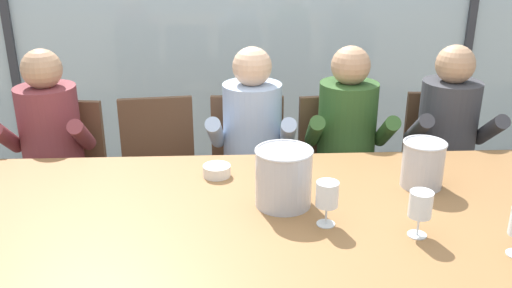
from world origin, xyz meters
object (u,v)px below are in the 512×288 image
Objects in this scene: chair_near_curtain at (64,169)px; ice_bucket_primary at (423,163)px; dining_table at (260,225)px; wine_glass_by_left_taster at (420,206)px; person_olive_shirt at (348,142)px; ice_bucket_secondary at (284,176)px; chair_center at (247,163)px; tasting_bowl at (217,171)px; chair_left_of_center at (159,165)px; chair_near_window_right at (442,158)px; person_charcoal_jacket at (450,141)px; wine_glass_center_pour at (327,196)px; chair_right_of_center at (337,162)px; person_maroon_top at (49,148)px; person_pale_blue_shirt at (252,144)px.

chair_near_curtain is 4.31× the size of ice_bucket_primary.
wine_glass_by_left_taster reaches higher than dining_table.
ice_bucket_secondary is (-0.43, -0.80, 0.17)m from person_olive_shirt.
dining_table is 15.34× the size of wine_glass_by_left_taster.
chair_center is 3.68× the size of ice_bucket_secondary.
tasting_bowl is at bearing 116.58° from dining_table.
chair_left_of_center is 0.73× the size of person_olive_shirt.
wine_glass_by_left_taster is at bearing -54.40° from chair_left_of_center.
wine_glass_by_left_taster reaches higher than chair_center.
chair_near_curtain is 1.00× the size of chair_near_window_right.
person_charcoal_jacket is 6.87× the size of wine_glass_by_left_taster.
wine_glass_center_pour is at bearing -103.14° from person_olive_shirt.
wine_glass_by_left_taster is (0.73, -0.55, 0.09)m from tasting_bowl.
chair_right_of_center is (0.50, 1.00, -0.17)m from dining_table.
dining_table is 0.21m from ice_bucket_secondary.
chair_near_curtain is 7.09× the size of tasting_bowl.
wine_glass_center_pour is (-0.46, -0.31, 0.01)m from ice_bucket_primary.
person_maroon_top reaches higher than chair_near_curtain.
chair_near_window_right is 1.48m from wine_glass_center_pour.
dining_table is 1.39m from person_charcoal_jacket.
person_pale_blue_shirt reaches higher than ice_bucket_secondary.
person_maroon_top is 5.89× the size of ice_bucket_primary.
chair_near_window_right is 1.15m from person_pale_blue_shirt.
tasting_bowl is at bearing 132.47° from wine_glass_center_pour.
person_maroon_top is at bearing -175.97° from person_pale_blue_shirt.
ice_bucket_secondary is 0.22m from wine_glass_center_pour.
tasting_bowl is (-1.30, -0.68, 0.25)m from chair_near_window_right.
chair_left_of_center is at bearing 173.65° from chair_right_of_center.
ice_bucket_secondary is (0.12, -0.95, 0.35)m from chair_center.
person_olive_shirt is 6.87× the size of wine_glass_center_pour.
wine_glass_center_pour is at bearing -73.04° from chair_center.
chair_center is 5.03× the size of wine_glass_by_left_taster.
chair_left_of_center is 1.18m from ice_bucket_secondary.
person_olive_shirt reaches higher than ice_bucket_secondary.
person_olive_shirt is 1.00× the size of person_charcoal_jacket.
person_olive_shirt is at bearing 61.63° from ice_bucket_secondary.
wine_glass_center_pour is (0.14, -0.17, -0.00)m from ice_bucket_secondary.
chair_right_of_center is 1.00× the size of chair_near_window_right.
wine_glass_center_pour reaches higher than tasting_bowl.
person_maroon_top is 2.17m from person_charcoal_jacket.
person_charcoal_jacket is 5.89× the size of ice_bucket_primary.
person_maroon_top is 1.00× the size of person_charcoal_jacket.
dining_table is at bearing -163.53° from ice_bucket_primary.
person_charcoal_jacket is at bearing -3.31° from person_maroon_top.
person_pale_blue_shirt reaches higher than chair_near_window_right.
chair_right_of_center is at bearing 76.65° from wine_glass_center_pour.
person_pale_blue_shirt is 1.21m from wine_glass_by_left_taster.
ice_bucket_secondary is (-0.61, -0.14, 0.02)m from ice_bucket_primary.
person_maroon_top is (-1.58, -0.14, 0.17)m from chair_right_of_center.
person_pale_blue_shirt and person_charcoal_jacket have the same top height.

